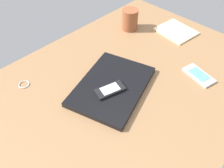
{
  "coord_description": "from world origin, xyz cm",
  "views": [
    {
      "loc": [
        41.17,
        37.34,
        62.69
      ],
      "look_at": [
        0.89,
        -1.69,
        5.0
      ],
      "focal_mm": 36.6,
      "sensor_mm": 36.0,
      "label": 1
    }
  ],
  "objects_px": {
    "cell_phone_on_desk": "(199,75)",
    "notepad": "(176,31)",
    "cell_phone_on_laptop": "(110,89)",
    "pen_cup": "(130,19)",
    "laptop_closed": "(112,86)",
    "key_ring": "(24,84)"
  },
  "relations": [
    {
      "from": "pen_cup",
      "to": "key_ring",
      "type": "distance_m",
      "value": 0.55
    },
    {
      "from": "laptop_closed",
      "to": "notepad",
      "type": "distance_m",
      "value": 0.47
    },
    {
      "from": "key_ring",
      "to": "pen_cup",
      "type": "bearing_deg",
      "value": 177.05
    },
    {
      "from": "laptop_closed",
      "to": "cell_phone_on_desk",
      "type": "distance_m",
      "value": 0.33
    },
    {
      "from": "cell_phone_on_desk",
      "to": "pen_cup",
      "type": "relative_size",
      "value": 1.34
    },
    {
      "from": "laptop_closed",
      "to": "notepad",
      "type": "bearing_deg",
      "value": 166.91
    },
    {
      "from": "cell_phone_on_desk",
      "to": "pen_cup",
      "type": "bearing_deg",
      "value": -99.29
    },
    {
      "from": "laptop_closed",
      "to": "pen_cup",
      "type": "distance_m",
      "value": 0.4
    },
    {
      "from": "cell_phone_on_laptop",
      "to": "key_ring",
      "type": "distance_m",
      "value": 0.32
    },
    {
      "from": "cell_phone_on_laptop",
      "to": "cell_phone_on_desk",
      "type": "bearing_deg",
      "value": 149.3
    },
    {
      "from": "laptop_closed",
      "to": "key_ring",
      "type": "xyz_separation_m",
      "value": [
        0.21,
        -0.24,
        -0.01
      ]
    },
    {
      "from": "pen_cup",
      "to": "notepad",
      "type": "xyz_separation_m",
      "value": [
        -0.13,
        0.18,
        -0.04
      ]
    },
    {
      "from": "cell_phone_on_laptop",
      "to": "notepad",
      "type": "bearing_deg",
      "value": -174.14
    },
    {
      "from": "cell_phone_on_desk",
      "to": "pen_cup",
      "type": "xyz_separation_m",
      "value": [
        -0.07,
        -0.4,
        0.04
      ]
    },
    {
      "from": "cell_phone_on_desk",
      "to": "notepad",
      "type": "height_order",
      "value": "cell_phone_on_desk"
    },
    {
      "from": "laptop_closed",
      "to": "cell_phone_on_laptop",
      "type": "distance_m",
      "value": 0.03
    },
    {
      "from": "notepad",
      "to": "cell_phone_on_desk",
      "type": "bearing_deg",
      "value": 56.64
    },
    {
      "from": "cell_phone_on_laptop",
      "to": "pen_cup",
      "type": "relative_size",
      "value": 1.15
    },
    {
      "from": "cell_phone_on_desk",
      "to": "key_ring",
      "type": "height_order",
      "value": "cell_phone_on_desk"
    },
    {
      "from": "cell_phone_on_desk",
      "to": "notepad",
      "type": "distance_m",
      "value": 0.3
    },
    {
      "from": "notepad",
      "to": "key_ring",
      "type": "distance_m",
      "value": 0.71
    },
    {
      "from": "pen_cup",
      "to": "key_ring",
      "type": "height_order",
      "value": "pen_cup"
    }
  ]
}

